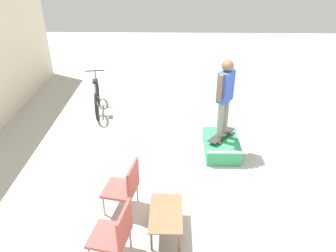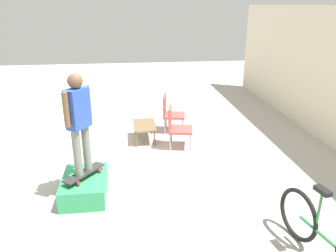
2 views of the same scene
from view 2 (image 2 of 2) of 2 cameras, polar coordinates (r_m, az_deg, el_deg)
ground_plane at (r=6.80m, az=-9.20°, el=-6.15°), size 24.00×24.00×0.00m
skate_ramp_box at (r=5.72m, az=-14.30°, el=-10.05°), size 1.07×0.71×0.37m
skateboard_on_ramp at (r=5.57m, az=-14.38°, el=-7.92°), size 0.75×0.65×0.07m
person_skater at (r=5.20m, az=-15.31°, el=1.51°), size 0.49×0.38×1.63m
coffee_table at (r=7.64m, az=-4.14°, el=-0.05°), size 0.85×0.51×0.39m
patio_chair_left at (r=8.13m, az=0.42°, el=2.52°), size 0.61×0.61×0.94m
patio_chair_right at (r=7.20m, az=1.46°, el=0.11°), size 0.61×0.61×0.94m
bicycle at (r=4.56m, az=25.92°, el=-17.10°), size 1.73×0.53×1.01m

